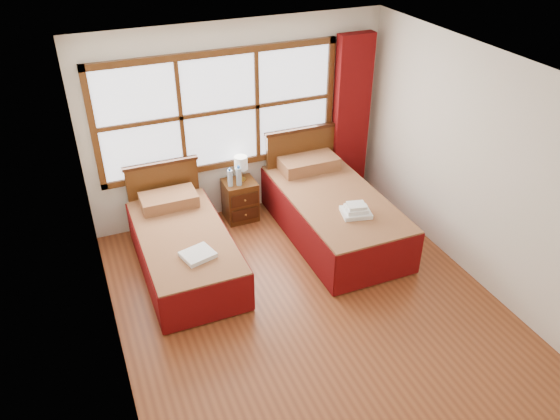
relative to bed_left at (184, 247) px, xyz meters
name	(u,v)px	position (x,y,z in m)	size (l,w,h in m)	color
floor	(309,306)	(1.08, -1.20, -0.30)	(4.50, 4.50, 0.00)	brown
ceiling	(318,75)	(1.08, -1.20, 2.30)	(4.50, 4.50, 0.00)	white
wall_back	(238,122)	(1.08, 1.05, 1.00)	(4.00, 4.00, 0.00)	silver
wall_left	(102,252)	(-0.92, -1.20, 1.00)	(4.50, 4.50, 0.00)	silver
wall_right	(478,169)	(3.08, -1.20, 1.00)	(4.50, 4.50, 0.00)	silver
window	(220,111)	(0.83, 1.01, 1.20)	(3.16, 0.06, 1.56)	white
curtain	(351,117)	(2.68, 0.91, 0.87)	(0.50, 0.16, 2.30)	#680A0B
bed_left	(184,247)	(0.00, 0.00, 0.00)	(1.01, 2.03, 0.98)	#35180B
bed_right	(332,211)	(1.95, 0.00, 0.04)	(1.15, 2.23, 1.12)	#35180B
nightstand	(240,200)	(0.98, 0.80, -0.02)	(0.42, 0.42, 0.56)	#512C11
towels_left	(198,255)	(0.04, -0.54, 0.25)	(0.39, 0.37, 0.05)	white
towels_right	(356,210)	(1.98, -0.55, 0.35)	(0.39, 0.36, 0.14)	white
lamp	(241,164)	(1.03, 0.85, 0.51)	(0.18, 0.18, 0.34)	gold
bottle_near	(230,178)	(0.84, 0.75, 0.38)	(0.07, 0.07, 0.26)	#A8C4D8
bottle_far	(239,176)	(0.95, 0.73, 0.39)	(0.07, 0.07, 0.28)	#A8C4D8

